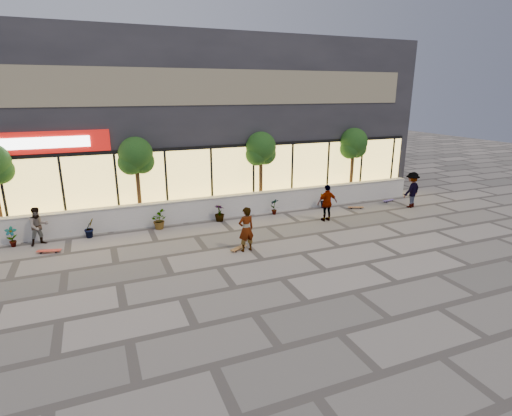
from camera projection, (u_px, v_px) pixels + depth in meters
name	position (u px, v px, depth m)	size (l,w,h in m)	color
ground	(282.00, 279.00, 12.90)	(80.00, 80.00, 0.00)	gray
planter_wall	(218.00, 207.00, 18.96)	(22.00, 0.42, 1.04)	white
retail_building	(188.00, 120.00, 22.78)	(24.00, 9.17, 8.50)	#25252A
shrub_a	(12.00, 237.00, 15.42)	(0.43, 0.29, 0.81)	#133D13
shrub_b	(89.00, 228.00, 16.44)	(0.45, 0.36, 0.81)	#133D13
shrub_c	(158.00, 220.00, 17.46)	(0.73, 0.63, 0.81)	#133D13
shrub_d	(220.00, 213.00, 18.47)	(0.45, 0.45, 0.81)	#133D13
shrub_e	(274.00, 206.00, 19.49)	(0.43, 0.29, 0.81)	#133D13
shrub_f	(324.00, 201.00, 20.51)	(0.45, 0.36, 0.81)	#133D13
tree_midwest	(136.00, 158.00, 17.62)	(1.60, 1.50, 3.92)	#402917
tree_mideast	(261.00, 151.00, 19.80)	(1.60, 1.50, 3.92)	#402917
tree_east	(353.00, 145.00, 21.79)	(1.60, 1.50, 3.92)	#402917
skater_center	(246.00, 229.00, 14.90)	(0.63, 0.41, 1.73)	white
skater_left	(38.00, 226.00, 15.55)	(0.74, 0.58, 1.53)	tan
skater_right_near	(327.00, 203.00, 18.41)	(1.01, 0.42, 1.72)	white
skater_right_far	(412.00, 190.00, 20.58)	(1.19, 0.69, 1.85)	maroon
skateboard_center	(239.00, 248.00, 15.20)	(0.79, 0.58, 0.10)	brown
skateboard_left	(49.00, 251.00, 14.93)	(0.89, 0.43, 0.10)	red
skateboard_right_near	(356.00, 207.00, 20.52)	(0.81, 0.48, 0.10)	brown
skateboard_right_far	(388.00, 200.00, 21.82)	(0.78, 0.31, 0.09)	#6E569E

